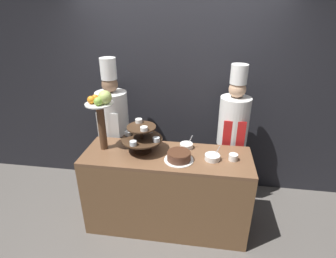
% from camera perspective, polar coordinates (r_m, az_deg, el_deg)
% --- Properties ---
extents(ground_plane, '(14.00, 14.00, 0.00)m').
position_cam_1_polar(ground_plane, '(3.10, -1.17, -23.43)').
color(ground_plane, '#5B5651').
extents(wall_back, '(10.00, 0.06, 2.80)m').
position_cam_1_polar(wall_back, '(3.38, 2.01, 9.21)').
color(wall_back, '#232328').
rests_on(wall_back, ground_plane).
extents(buffet_counter, '(1.76, 0.60, 0.93)m').
position_cam_1_polar(buffet_counter, '(3.00, -0.28, -13.27)').
color(buffet_counter, brown).
rests_on(buffet_counter, ground_plane).
extents(tiered_stand, '(0.43, 0.43, 0.33)m').
position_cam_1_polar(tiered_stand, '(2.74, -5.72, -1.57)').
color(tiered_stand, '#3D2819').
rests_on(tiered_stand, buffet_counter).
extents(fruit_pedestal, '(0.29, 0.29, 0.65)m').
position_cam_1_polar(fruit_pedestal, '(2.74, -14.29, 4.15)').
color(fruit_pedestal, brown).
rests_on(fruit_pedestal, buffet_counter).
extents(cake_round, '(0.30, 0.30, 0.09)m').
position_cam_1_polar(cake_round, '(2.62, 2.39, -5.96)').
color(cake_round, white).
rests_on(cake_round, buffet_counter).
extents(cup_white, '(0.09, 0.09, 0.07)m').
position_cam_1_polar(cup_white, '(2.71, 14.02, -5.97)').
color(cup_white, white).
rests_on(cup_white, buffet_counter).
extents(serving_bowl_near, '(0.15, 0.15, 0.16)m').
position_cam_1_polar(serving_bowl_near, '(2.68, 9.63, -6.07)').
color(serving_bowl_near, white).
rests_on(serving_bowl_near, buffet_counter).
extents(serving_bowl_far, '(0.14, 0.14, 0.16)m').
position_cam_1_polar(serving_bowl_far, '(2.86, 4.03, -3.63)').
color(serving_bowl_far, white).
rests_on(serving_bowl_far, buffet_counter).
extents(chef_left, '(0.38, 0.38, 1.81)m').
position_cam_1_polar(chef_left, '(3.35, -11.76, 0.94)').
color(chef_left, '#28282D').
rests_on(chef_left, ground_plane).
extents(chef_center_left, '(0.35, 0.35, 1.77)m').
position_cam_1_polar(chef_center_left, '(3.18, 13.85, -0.60)').
color(chef_center_left, '#28282D').
rests_on(chef_center_left, ground_plane).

